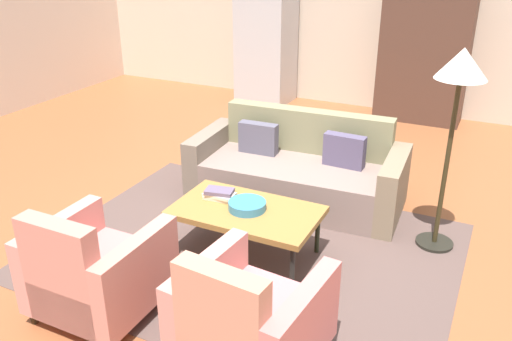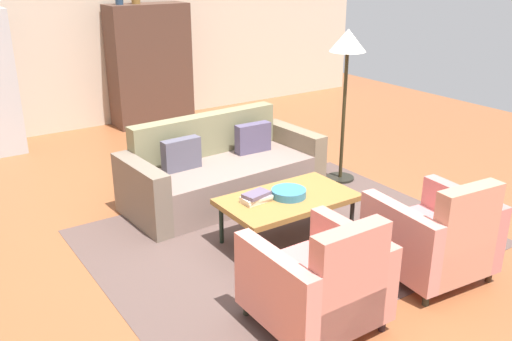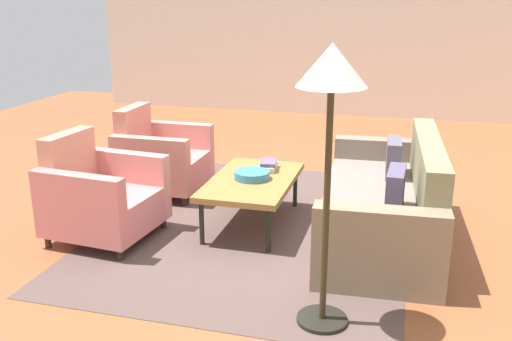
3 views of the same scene
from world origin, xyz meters
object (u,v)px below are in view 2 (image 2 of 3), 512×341
object	(u,v)px
armchair_left	(321,285)
armchair_right	(436,239)
couch	(220,172)
cabinet	(150,65)
fruit_bowl	(289,193)
floor_lamp	(347,55)
book_stack	(256,197)
coffee_table	(288,201)

from	to	relation	value
armchair_left	armchair_right	distance (m)	1.19
couch	cabinet	size ratio (longest dim) A/B	1.19
couch	fruit_bowl	xyz separation A→B (m)	(0.01, -1.19, 0.17)
cabinet	fruit_bowl	bearing A→B (deg)	-98.07
armchair_left	cabinet	bearing A→B (deg)	77.43
couch	floor_lamp	world-z (taller)	floor_lamp
couch	cabinet	distance (m)	3.24
cabinet	armchair_left	bearing A→B (deg)	-102.55
book_stack	cabinet	world-z (taller)	cabinet
coffee_table	floor_lamp	size ratio (longest dim) A/B	0.70
coffee_table	armchair_left	size ratio (longest dim) A/B	1.36
couch	book_stack	world-z (taller)	couch
couch	cabinet	world-z (taller)	cabinet
couch	floor_lamp	size ratio (longest dim) A/B	1.25
coffee_table	armchair_right	xyz separation A→B (m)	(0.59, -1.17, -0.05)
fruit_bowl	coffee_table	bearing A→B (deg)	-180.00
armchair_right	floor_lamp	bearing A→B (deg)	72.96
book_stack	floor_lamp	xyz separation A→B (m)	(1.71, 0.78, 0.97)
armchair_left	armchair_right	xyz separation A→B (m)	(1.19, 0.00, 0.00)
fruit_bowl	book_stack	world-z (taller)	book_stack
armchair_right	book_stack	size ratio (longest dim) A/B	3.30
armchair_left	armchair_right	bearing A→B (deg)	-0.01
floor_lamp	armchair_left	bearing A→B (deg)	-135.01
armchair_left	cabinet	distance (m)	5.64
cabinet	coffee_table	bearing A→B (deg)	-98.18
armchair_right	armchair_left	bearing A→B (deg)	-174.81
armchair_left	book_stack	distance (m)	1.28
fruit_bowl	cabinet	size ratio (longest dim) A/B	0.17
couch	armchair_left	world-z (taller)	armchair_left
armchair_left	book_stack	xyz separation A→B (m)	(0.31, 1.24, 0.13)
fruit_bowl	floor_lamp	xyz separation A→B (m)	(1.41, 0.85, 0.98)
fruit_bowl	cabinet	bearing A→B (deg)	81.93
armchair_left	cabinet	size ratio (longest dim) A/B	0.49
armchair_left	fruit_bowl	bearing A→B (deg)	62.45
couch	armchair_left	xyz separation A→B (m)	(-0.60, -2.35, 0.06)
cabinet	floor_lamp	size ratio (longest dim) A/B	1.05
floor_lamp	armchair_right	bearing A→B (deg)	-112.22
armchair_left	book_stack	world-z (taller)	armchair_left
cabinet	floor_lamp	bearing A→B (deg)	-77.01
couch	armchair_right	xyz separation A→B (m)	(0.60, -2.35, 0.06)
armchair_left	cabinet	world-z (taller)	cabinet
coffee_table	armchair_right	distance (m)	1.31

